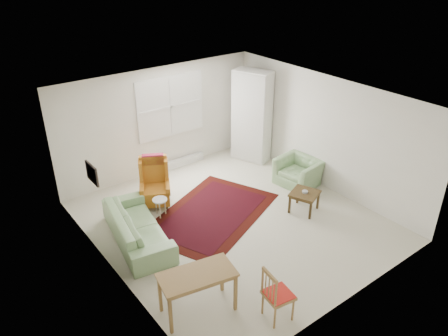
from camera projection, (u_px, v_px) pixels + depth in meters
room at (228, 160)px, 8.23m from camera, size 5.04×5.54×2.51m
rug at (212, 214)px, 8.84m from camera, size 3.22×2.70×0.03m
sofa at (137, 221)px, 7.90m from camera, size 1.15×2.17×0.83m
armchair at (299, 169)px, 9.81m from camera, size 0.92×1.02×0.72m
wingback_chair at (154, 183)px, 8.94m from camera, size 0.83×0.84×1.04m
coffee_table at (304, 202)px, 8.87m from camera, size 0.69×0.69×0.43m
stool at (160, 207)px, 8.71m from camera, size 0.32×0.32×0.39m
cabinet at (252, 116)px, 10.62m from camera, size 0.78×1.02×2.26m
desk at (198, 292)px, 6.39m from camera, size 1.19×0.76×0.70m
desk_chair at (279, 294)px, 6.23m from camera, size 0.44×0.44×0.89m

